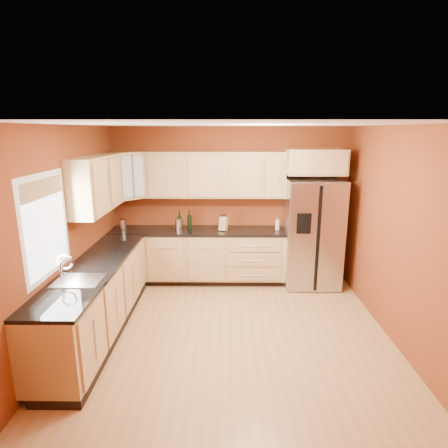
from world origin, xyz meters
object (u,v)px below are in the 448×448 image
Objects in this scene: refrigerator at (312,233)px; canister_left at (179,225)px; knife_block at (223,224)px; soap_dispenser at (277,224)px; wine_bottle_a at (190,220)px.

refrigerator is 2.20m from canister_left.
canister_left is 0.74m from knife_block.
refrigerator is 0.58m from soap_dispenser.
canister_left is at bearing -145.83° from wine_bottle_a.
knife_block reaches higher than canister_left.
wine_bottle_a reaches higher than canister_left.
refrigerator is at bearing 0.23° from canister_left.
wine_bottle_a is (0.17, 0.11, 0.06)m from canister_left.
wine_bottle_a reaches higher than soap_dispenser.
refrigerator is at bearing -2.93° from wine_bottle_a.
canister_left is (-2.20, -0.01, 0.13)m from refrigerator.
canister_left is at bearing -176.43° from soap_dispenser.
soap_dispenser is at bearing 170.60° from refrigerator.
wine_bottle_a is (-2.03, 0.10, 0.19)m from refrigerator.
knife_block reaches higher than soap_dispenser.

